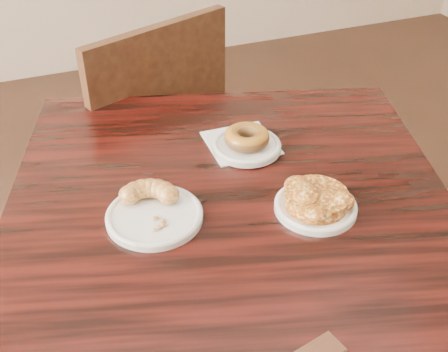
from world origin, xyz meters
name	(u,v)px	position (x,y,z in m)	size (l,w,h in m)	color
cafe_table	(229,325)	(-0.03, 0.20, 0.38)	(0.84, 0.84, 0.75)	black
chair_far	(129,148)	(-0.09, 0.90, 0.45)	(0.47, 0.47, 0.90)	black
napkin	(241,143)	(0.06, 0.37, 0.75)	(0.14, 0.14, 0.00)	silver
plate_donut	(247,146)	(0.07, 0.34, 0.76)	(0.15, 0.15, 0.01)	silver
plate_cruller	(155,216)	(-0.18, 0.19, 0.76)	(0.18, 0.18, 0.01)	silver
plate_fritter	(315,207)	(0.11, 0.11, 0.76)	(0.15, 0.15, 0.01)	white
glazed_donut	(247,137)	(0.07, 0.34, 0.78)	(0.10, 0.10, 0.03)	brown
apple_fritter	(317,196)	(0.11, 0.11, 0.78)	(0.16, 0.16, 0.04)	#4D2008
cruller_fragment	(154,206)	(-0.18, 0.19, 0.78)	(0.13, 0.13, 0.04)	brown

